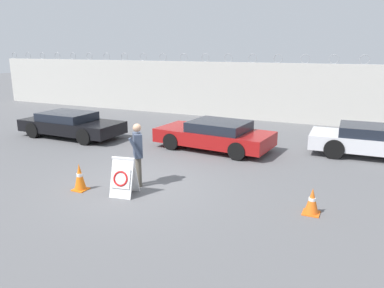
% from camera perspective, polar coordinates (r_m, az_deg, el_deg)
% --- Properties ---
extents(ground_plane, '(90.00, 90.00, 0.00)m').
position_cam_1_polar(ground_plane, '(10.94, -7.62, -6.16)').
color(ground_plane, '#5B5B5E').
extents(perimeter_wall, '(36.00, 0.30, 3.51)m').
position_cam_1_polar(perimeter_wall, '(20.65, 9.02, 7.94)').
color(perimeter_wall, beige).
rests_on(perimeter_wall, ground_plane).
extents(barricade_sign, '(0.70, 0.75, 1.04)m').
position_cam_1_polar(barricade_sign, '(10.10, -10.42, -4.93)').
color(barricade_sign, white).
rests_on(barricade_sign, ground_plane).
extents(security_guard, '(0.49, 0.68, 1.81)m').
position_cam_1_polar(security_guard, '(10.57, -8.28, -1.12)').
color(security_guard, '#514C42').
rests_on(security_guard, ground_plane).
extents(traffic_cone_near, '(0.38, 0.38, 0.76)m').
position_cam_1_polar(traffic_cone_near, '(10.78, -16.74, -4.83)').
color(traffic_cone_near, orange).
rests_on(traffic_cone_near, ground_plane).
extents(traffic_cone_mid, '(0.39, 0.39, 0.64)m').
position_cam_1_polar(traffic_cone_mid, '(9.36, 17.82, -8.32)').
color(traffic_cone_mid, orange).
rests_on(traffic_cone_mid, ground_plane).
extents(parked_car_front_coupe, '(4.65, 1.99, 1.08)m').
position_cam_1_polar(parked_car_front_coupe, '(17.27, -17.97, 2.89)').
color(parked_car_front_coupe, black).
rests_on(parked_car_front_coupe, ground_plane).
extents(parked_car_rear_sedan, '(4.59, 2.37, 1.11)m').
position_cam_1_polar(parked_car_rear_sedan, '(14.43, 3.52, 1.43)').
color(parked_car_rear_sedan, black).
rests_on(parked_car_rear_sedan, ground_plane).
extents(parked_car_far_side, '(4.80, 2.00, 1.13)m').
position_cam_1_polar(parked_car_far_side, '(14.94, 26.52, 0.41)').
color(parked_car_far_side, black).
rests_on(parked_car_far_side, ground_plane).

